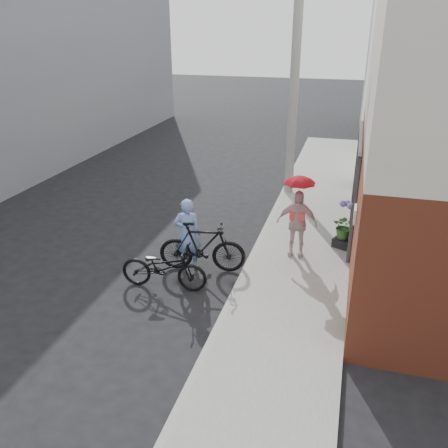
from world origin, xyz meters
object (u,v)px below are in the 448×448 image
at_px(planter, 343,242).
at_px(utility_pole, 294,84).
at_px(bike_left, 164,267).
at_px(officer, 188,234).
at_px(bike_right, 202,247).
at_px(kimono_woman, 297,223).

bearing_deg(planter, utility_pole, 117.21).
bearing_deg(bike_left, utility_pole, -18.37).
distance_m(utility_pole, bike_left, 7.37).
bearing_deg(utility_pole, planter, -62.79).
xyz_separation_m(utility_pole, bike_left, (-1.68, -6.52, -3.01)).
distance_m(officer, bike_right, 0.44).
bearing_deg(kimono_woman, bike_right, -151.07).
relative_size(officer, kimono_woman, 1.06).
distance_m(officer, planter, 3.90).
distance_m(utility_pole, officer, 6.31).
bearing_deg(utility_pole, kimono_woman, -79.59).
relative_size(officer, bike_left, 0.91).
height_order(bike_right, kimono_woman, kimono_woman).
xyz_separation_m(officer, planter, (3.39, 1.84, -0.62)).
bearing_deg(bike_left, kimono_woman, -53.86).
height_order(utility_pole, officer, utility_pole).
bearing_deg(planter, officer, -151.56).
bearing_deg(bike_right, utility_pole, -20.79).
relative_size(utility_pole, kimono_woman, 4.37).
bearing_deg(bike_right, kimono_woman, -68.71).
bearing_deg(utility_pole, officer, -105.08).
distance_m(utility_pole, kimono_woman, 5.18).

